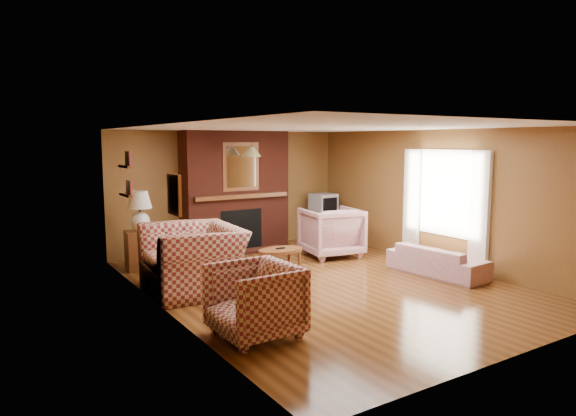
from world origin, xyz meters
TOP-DOWN VIEW (x-y plane):
  - floor at (0.00, 0.00)m, footprint 6.50×6.50m
  - ceiling at (0.00, 0.00)m, footprint 6.50×6.50m
  - wall_back at (0.00, 3.25)m, footprint 6.50×0.00m
  - wall_front at (0.00, -3.25)m, footprint 6.50×0.00m
  - wall_left at (-2.50, 0.00)m, footprint 0.00×6.50m
  - wall_right at (2.50, 0.00)m, footprint 0.00×6.50m
  - fireplace at (0.00, 2.98)m, footprint 2.20×0.82m
  - window_right at (2.45, -0.20)m, footprint 0.10×1.85m
  - bookshelf at (-2.44, 1.90)m, footprint 0.09×0.55m
  - botanical_print at (-2.47, -0.30)m, footprint 0.05×0.40m
  - pendant_light at (0.00, 2.30)m, footprint 0.36×0.36m
  - plaid_loveseat at (-1.85, 0.72)m, footprint 1.41×1.58m
  - plaid_armchair at (-1.95, -1.35)m, footprint 0.93×0.91m
  - floral_sofa at (1.90, -0.58)m, footprint 0.80×1.71m
  - floral_armchair at (1.27, 1.48)m, footprint 1.18×1.20m
  - coffee_table at (-0.34, 0.72)m, footprint 0.78×0.49m
  - side_table at (-2.10, 2.45)m, footprint 0.55×0.55m
  - table_lamp at (-2.10, 2.45)m, footprint 0.42×0.42m
  - tv_stand at (2.05, 2.80)m, footprint 0.55×0.50m
  - crt_tv at (2.05, 2.79)m, footprint 0.51×0.51m

SIDE VIEW (x-z plane):
  - floor at x=0.00m, z-range 0.00..0.00m
  - floral_sofa at x=1.90m, z-range 0.00..0.48m
  - tv_stand at x=2.05m, z-range 0.00..0.60m
  - side_table at x=-2.10m, z-range 0.00..0.66m
  - coffee_table at x=-0.34m, z-range 0.15..0.63m
  - plaid_armchair at x=-1.95m, z-range 0.00..0.84m
  - floral_armchair at x=1.27m, z-range 0.00..0.94m
  - plaid_loveseat at x=-1.85m, z-range 0.00..0.96m
  - crt_tv at x=2.05m, z-range 0.60..1.05m
  - table_lamp at x=-2.10m, z-range 0.70..1.39m
  - window_right at x=2.45m, z-range 0.13..2.13m
  - fireplace at x=0.00m, z-range -0.02..2.38m
  - wall_back at x=0.00m, z-range -2.05..4.45m
  - wall_front at x=0.00m, z-range -2.05..4.45m
  - wall_left at x=-2.50m, z-range -2.05..4.45m
  - wall_right at x=2.50m, z-range -2.05..4.45m
  - botanical_print at x=-2.47m, z-range 1.30..1.80m
  - bookshelf at x=-2.44m, z-range 1.31..2.02m
  - pendant_light at x=0.00m, z-range 1.76..2.24m
  - ceiling at x=0.00m, z-range 2.40..2.40m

